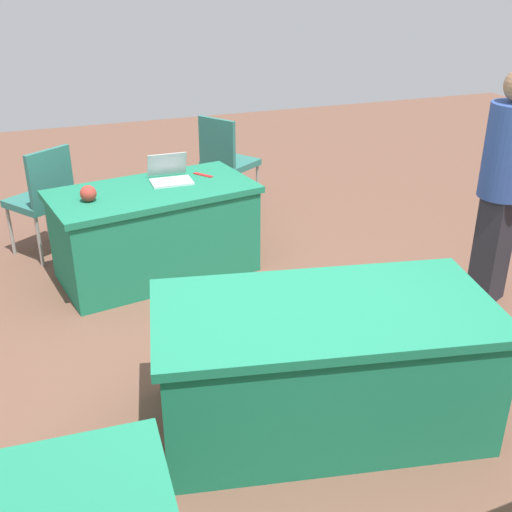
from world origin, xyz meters
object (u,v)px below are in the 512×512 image
at_px(person_attendee_standing, 504,179).
at_px(laptop_silver, 170,176).
at_px(chair_tucked_right, 226,158).
at_px(chair_aisle, 43,195).
at_px(yarn_ball, 88,193).
at_px(table_mid_right, 322,366).
at_px(scissors_red, 203,175).
at_px(table_foreground, 155,232).

distance_m(person_attendee_standing, laptop_silver, 2.48).
xyz_separation_m(chair_tucked_right, chair_aisle, (1.73, 0.43, -0.02)).
bearing_deg(yarn_ball, table_mid_right, 115.69).
bearing_deg(table_mid_right, person_attendee_standing, -154.78).
bearing_deg(laptop_silver, table_mid_right, 98.28).
distance_m(laptop_silver, scissors_red, 0.29).
distance_m(table_mid_right, chair_tucked_right, 3.23).
bearing_deg(chair_aisle, scissors_red, -56.62).
height_order(table_foreground, person_attendee_standing, person_attendee_standing).
height_order(person_attendee_standing, laptop_silver, person_attendee_standing).
bearing_deg(scissors_red, person_attendee_standing, 15.64).
distance_m(chair_aisle, yarn_ball, 0.88).
relative_size(chair_tucked_right, yarn_ball, 8.14).
relative_size(table_mid_right, scissors_red, 10.58).
xyz_separation_m(chair_tucked_right, laptop_silver, (0.76, 0.97, 0.20)).
height_order(laptop_silver, yarn_ball, laptop_silver).
bearing_deg(chair_tucked_right, chair_aisle, -109.81).
bearing_deg(chair_aisle, person_attendee_standing, -67.78).
bearing_deg(table_foreground, laptop_silver, -143.34).
bearing_deg(yarn_ball, chair_aisle, -68.90).
bearing_deg(table_foreground, person_attendee_standing, 150.24).
bearing_deg(chair_aisle, table_foreground, -75.30).
relative_size(chair_aisle, laptop_silver, 2.93).
distance_m(table_foreground, person_attendee_standing, 2.62).
bearing_deg(person_attendee_standing, table_mid_right, 0.16).
bearing_deg(laptop_silver, chair_aisle, -28.54).
height_order(chair_aisle, yarn_ball, chair_aisle).
distance_m(chair_tucked_right, yarn_ball, 1.88).
bearing_deg(scissors_red, table_mid_right, -34.78).
height_order(table_foreground, laptop_silver, laptop_silver).
distance_m(table_foreground, scissors_red, 0.61).
bearing_deg(table_mid_right, table_foreground, -77.49).
height_order(table_foreground, chair_aisle, chair_aisle).
relative_size(laptop_silver, yarn_ball, 2.70).
bearing_deg(yarn_ball, table_foreground, -166.60).
bearing_deg(chair_aisle, chair_tucked_right, -21.09).
xyz_separation_m(chair_aisle, scissors_red, (-1.25, 0.49, 0.19)).
xyz_separation_m(table_mid_right, scissors_red, (0.01, -2.27, 0.36)).
bearing_deg(table_foreground, table_mid_right, 102.51).
xyz_separation_m(table_mid_right, laptop_silver, (0.29, -2.22, 0.40)).
bearing_deg(yarn_ball, chair_tucked_right, -139.53).
distance_m(chair_tucked_right, laptop_silver, 1.25).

